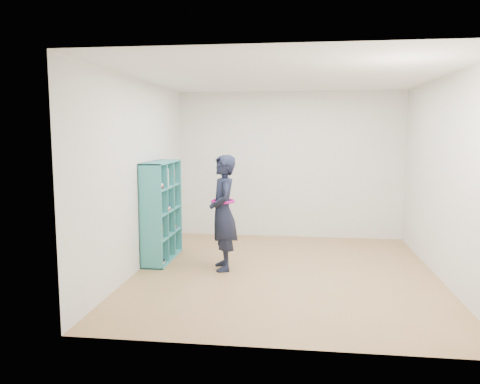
# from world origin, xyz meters

# --- Properties ---
(floor) EXTENTS (4.50, 4.50, 0.00)m
(floor) POSITION_xyz_m (0.00, 0.00, 0.00)
(floor) COLOR #9A7246
(floor) RESTS_ON ground
(ceiling) EXTENTS (4.50, 4.50, 0.00)m
(ceiling) POSITION_xyz_m (0.00, 0.00, 2.60)
(ceiling) COLOR white
(ceiling) RESTS_ON wall_back
(wall_left) EXTENTS (0.02, 4.50, 2.60)m
(wall_left) POSITION_xyz_m (-2.00, 0.00, 1.30)
(wall_left) COLOR silver
(wall_left) RESTS_ON floor
(wall_right) EXTENTS (0.02, 4.50, 2.60)m
(wall_right) POSITION_xyz_m (2.00, 0.00, 1.30)
(wall_right) COLOR silver
(wall_right) RESTS_ON floor
(wall_back) EXTENTS (4.00, 0.02, 2.60)m
(wall_back) POSITION_xyz_m (0.00, 2.25, 1.30)
(wall_back) COLOR silver
(wall_back) RESTS_ON floor
(wall_front) EXTENTS (4.00, 0.02, 2.60)m
(wall_front) POSITION_xyz_m (0.00, -2.25, 1.30)
(wall_front) COLOR silver
(wall_front) RESTS_ON floor
(bookshelf) EXTENTS (0.32, 1.10, 1.46)m
(bookshelf) POSITION_xyz_m (-1.86, 0.45, 0.71)
(bookshelf) COLOR teal
(bookshelf) RESTS_ON floor
(person) EXTENTS (0.53, 0.66, 1.58)m
(person) POSITION_xyz_m (-0.85, 0.07, 0.79)
(person) COLOR black
(person) RESTS_ON floor
(smartphone) EXTENTS (0.06, 0.10, 0.14)m
(smartphone) POSITION_xyz_m (-1.01, 0.12, 0.90)
(smartphone) COLOR silver
(smartphone) RESTS_ON person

